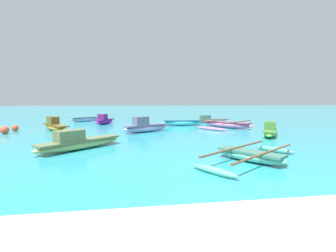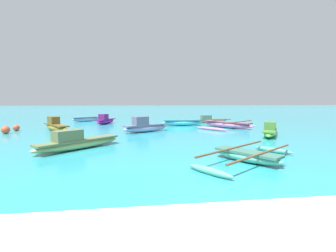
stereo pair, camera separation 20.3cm
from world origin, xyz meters
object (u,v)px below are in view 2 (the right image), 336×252
moored_boat_0 (86,119)px  moored_boat_6 (105,120)px  mooring_buoy_0 (6,130)px  moored_boat_2 (56,126)px  moored_boat_7 (145,126)px  moored_boat_1 (77,142)px  moored_boat_8 (210,120)px  moored_boat_5 (227,125)px  moored_boat_4 (247,156)px  mooring_buoy_1 (16,128)px  moored_boat_9 (270,130)px  moored_boat_3 (182,122)px

moored_boat_0 → moored_boat_6: 3.55m
moored_boat_0 → mooring_buoy_0: (-2.87, -8.30, -0.00)m
moored_boat_2 → moored_boat_7: 6.13m
moored_boat_1 → moored_boat_8: bearing=5.7°
moored_boat_5 → moored_boat_7: (-6.21, -1.56, 0.11)m
moored_boat_1 → moored_boat_5: (9.11, 6.57, -0.04)m
moored_boat_1 → moored_boat_4: bearing=-68.7°
moored_boat_6 → moored_boat_2: bearing=173.0°
moored_boat_7 → moored_boat_8: size_ratio=0.90×
moored_boat_1 → mooring_buoy_0: moored_boat_1 is taller
moored_boat_4 → mooring_buoy_1: 15.11m
moored_boat_8 → mooring_buoy_1: bearing=-172.7°
moored_boat_1 → moored_boat_6: (-0.50, 10.84, 0.02)m
moored_boat_9 → moored_boat_2: bearing=108.7°
moored_boat_8 → moored_boat_6: bearing=172.1°
moored_boat_4 → moored_boat_7: (-3.18, 7.74, 0.17)m
moored_boat_9 → mooring_buoy_1: 16.44m
moored_boat_0 → moored_boat_6: moored_boat_6 is taller
moored_boat_2 → moored_boat_6: (2.58, 4.53, -0.02)m
moored_boat_0 → moored_boat_8: size_ratio=0.70×
moored_boat_4 → moored_boat_6: size_ratio=1.64×
moored_boat_1 → moored_boat_4: size_ratio=0.75×
moored_boat_1 → moored_boat_9: moored_boat_1 is taller
moored_boat_3 → moored_boat_5: moored_boat_5 is taller
moored_boat_2 → moored_boat_3: 9.40m
moored_boat_2 → moored_boat_8: (12.24, 4.73, -0.09)m
moored_boat_4 → moored_boat_7: bearing=167.6°
moored_boat_7 → moored_boat_2: bearing=135.3°
moored_boat_2 → moored_boat_5: (12.19, 0.26, -0.08)m
moored_boat_0 → moored_boat_3: 10.10m
moored_boat_8 → moored_boat_7: bearing=-145.1°
moored_boat_4 → moored_boat_6: moored_boat_6 is taller
moored_boat_6 → mooring_buoy_1: bearing=151.2°
moored_boat_2 → moored_boat_7: size_ratio=1.02×
mooring_buoy_1 → moored_boat_3: bearing=9.4°
moored_boat_9 → moored_boat_1: bearing=138.8°
moored_boat_5 → moored_boat_2: bearing=-125.4°
moored_boat_2 → mooring_buoy_1: 2.69m
moored_boat_8 → moored_boat_0: bearing=159.0°
moored_boat_6 → mooring_buoy_1: size_ratio=6.19×
moored_boat_7 → moored_boat_8: bearing=11.5°
mooring_buoy_1 → moored_boat_9: bearing=-14.0°
moored_boat_4 → moored_boat_5: bearing=127.2°
moored_boat_0 → moored_boat_7: bearing=-94.3°
moored_boat_2 → moored_boat_5: moored_boat_2 is taller
moored_boat_3 → moored_boat_5: 3.69m
moored_boat_1 → moored_boat_2: (-3.08, 6.31, 0.04)m
moored_boat_1 → moored_boat_9: size_ratio=0.86×
moored_boat_2 → moored_boat_8: size_ratio=0.92×
moored_boat_6 → moored_boat_8: size_ratio=0.74×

